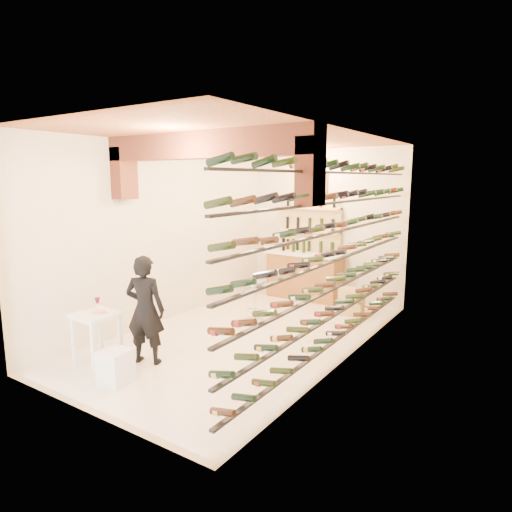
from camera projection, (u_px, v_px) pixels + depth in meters
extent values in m
plane|color=#EEE6CD|center=(246.00, 336.00, 7.38)|extent=(6.00, 6.00, 0.00)
cube|color=beige|center=(325.00, 224.00, 9.57)|extent=(3.50, 0.02, 3.20)
cube|color=beige|center=(82.00, 273.00, 4.64)|extent=(3.50, 0.02, 3.20)
cube|color=beige|center=(167.00, 233.00, 8.06)|extent=(0.02, 6.00, 3.20)
cube|color=beige|center=(349.00, 250.00, 6.15)|extent=(0.02, 6.00, 3.20)
cube|color=#B0653E|center=(245.00, 137.00, 6.83)|extent=(3.50, 6.00, 0.02)
cube|color=#994C35|center=(203.00, 145.00, 6.04)|extent=(3.50, 0.35, 0.36)
cube|color=#994C35|center=(124.00, 174.00, 6.99)|extent=(0.24, 0.35, 0.80)
cube|color=#994C35|center=(310.00, 172.00, 5.21)|extent=(0.24, 0.35, 0.80)
cube|color=black|center=(336.00, 340.00, 6.47)|extent=(0.06, 5.70, 0.03)
cube|color=black|center=(336.00, 314.00, 6.40)|extent=(0.06, 5.70, 0.03)
cube|color=black|center=(337.00, 287.00, 6.33)|extent=(0.06, 5.70, 0.03)
cube|color=black|center=(338.00, 259.00, 6.26)|extent=(0.06, 5.70, 0.03)
cube|color=black|center=(339.00, 231.00, 6.19)|extent=(0.06, 5.70, 0.03)
cube|color=black|center=(340.00, 202.00, 6.12)|extent=(0.06, 5.70, 0.03)
cube|color=black|center=(341.00, 173.00, 6.06)|extent=(0.06, 5.70, 0.03)
cube|color=#905D2C|center=(304.00, 276.00, 9.63)|extent=(1.60, 0.55, 0.96)
cube|color=white|center=(305.00, 254.00, 9.55)|extent=(1.70, 0.62, 0.05)
cube|color=#E0C47E|center=(310.00, 251.00, 9.77)|extent=(1.40, 0.10, 2.00)
cube|color=#E0C47E|center=(308.00, 276.00, 9.78)|extent=(1.40, 0.28, 0.04)
cube|color=#E0C47E|center=(308.00, 254.00, 9.69)|extent=(1.40, 0.28, 0.04)
cube|color=#E0C47E|center=(309.00, 231.00, 9.61)|extent=(1.40, 0.28, 0.04)
cube|color=#E0C47E|center=(309.00, 208.00, 9.52)|extent=(1.40, 0.28, 0.04)
cube|color=brown|center=(313.00, 184.00, 9.56)|extent=(0.70, 0.04, 0.55)
cube|color=#99998C|center=(312.00, 184.00, 9.54)|extent=(0.60, 0.01, 0.45)
cube|color=white|center=(96.00, 315.00, 6.02)|extent=(0.54, 0.54, 0.05)
cube|color=white|center=(74.00, 344.00, 6.04)|extent=(0.05, 0.05, 0.72)
cube|color=white|center=(94.00, 350.00, 5.80)|extent=(0.05, 0.05, 0.72)
cube|color=white|center=(101.00, 335.00, 6.38)|extent=(0.05, 0.05, 0.72)
cube|color=white|center=(120.00, 341.00, 6.15)|extent=(0.05, 0.05, 0.72)
cylinder|color=white|center=(99.00, 313.00, 6.01)|extent=(0.24, 0.24, 0.02)
cylinder|color=#BF7266|center=(99.00, 312.00, 6.00)|extent=(0.18, 0.18, 0.02)
cube|color=white|center=(79.00, 313.00, 6.02)|extent=(0.16, 0.16, 0.02)
cylinder|color=white|center=(98.00, 309.00, 6.23)|extent=(0.07, 0.07, 0.00)
cylinder|color=white|center=(98.00, 305.00, 6.22)|extent=(0.01, 0.01, 0.09)
cone|color=#5A0719|center=(97.00, 300.00, 6.21)|extent=(0.08, 0.08, 0.08)
cube|color=white|center=(116.00, 367.00, 5.63)|extent=(0.38, 0.38, 0.44)
imported|color=black|center=(145.00, 310.00, 6.18)|extent=(0.66, 0.55, 1.54)
cylinder|color=silver|center=(254.00, 321.00, 8.09)|extent=(0.40, 0.40, 0.03)
cylinder|color=silver|center=(254.00, 302.00, 8.03)|extent=(0.08, 0.08, 0.69)
cylinder|color=silver|center=(254.00, 283.00, 7.96)|extent=(0.38, 0.38, 0.07)
torus|color=silver|center=(254.00, 310.00, 8.05)|extent=(0.30, 0.30, 0.02)
cube|color=tan|center=(351.00, 308.00, 8.49)|extent=(0.46, 0.33, 0.27)
cube|color=tan|center=(352.00, 295.00, 8.44)|extent=(0.46, 0.35, 0.25)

